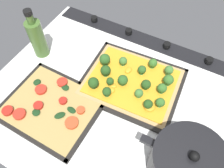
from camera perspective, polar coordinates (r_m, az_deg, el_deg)
The scene contains 8 objects.
ground_plane at distance 77.09cm, azimuth -0.19°, elevation -4.08°, with size 83.41×68.38×3.00cm, color silver.
stove_control_panel at distance 93.42cm, azimuth 8.97°, elevation 11.06°, with size 80.07×7.00×2.60cm.
baking_tray_front at distance 78.90cm, azimuth 5.04°, elevation 0.19°, with size 35.25×29.55×1.30cm.
broccoli_pizza at distance 77.19cm, azimuth 5.08°, elevation 0.79°, with size 32.71×27.01×6.14cm.
baking_tray_back at distance 76.16cm, azimuth -15.15°, elevation -5.74°, with size 30.57×25.65×1.30cm.
veggie_pizza_back at distance 75.62cm, azimuth -15.42°, elevation -5.42°, with size 28.13×23.22×1.90cm.
cooking_pot at distance 63.08cm, azimuth 18.29°, elevation -19.18°, with size 25.51×18.68×15.43cm.
oil_bottle at distance 86.86cm, azimuth -18.66°, elevation 11.23°, with size 5.59×5.59×19.85cm.
Camera 1 is at (-18.80, 34.37, 64.90)cm, focal length 35.64 mm.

